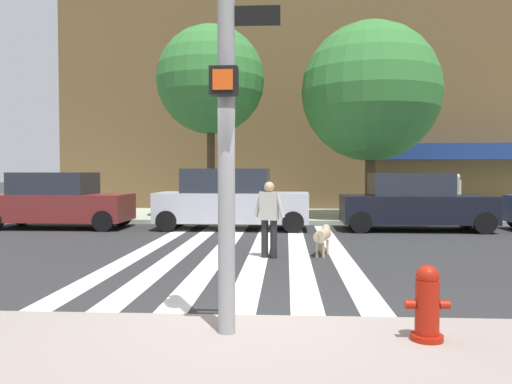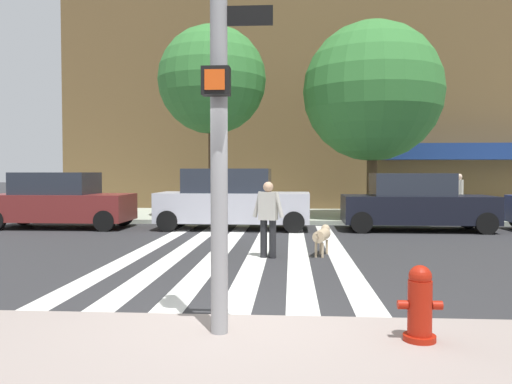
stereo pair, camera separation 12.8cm
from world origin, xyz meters
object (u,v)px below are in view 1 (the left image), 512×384
(street_tree_middle, at_px, (371,92))
(pedestrian_dog_walker, at_px, (269,215))
(pedestrian_bystander, at_px, (457,193))
(traffic_light_pole, at_px, (226,8))
(parked_car_behind_first, at_px, (231,200))
(parked_car_third_in_line, at_px, (414,203))
(fire_hydrant, at_px, (427,304))
(street_tree_nearest, at_px, (211,80))
(parked_car_near_curb, at_px, (58,201))
(dog_on_leash, at_px, (323,235))

(street_tree_middle, distance_m, pedestrian_dog_walker, 9.69)
(street_tree_middle, relative_size, pedestrian_bystander, 4.38)
(pedestrian_dog_walker, bearing_deg, traffic_light_pole, -92.51)
(traffic_light_pole, xyz_separation_m, parked_car_behind_first, (-1.17, 11.28, -2.58))
(parked_car_third_in_line, distance_m, pedestrian_dog_walker, 7.06)
(traffic_light_pole, distance_m, fire_hydrant, 3.63)
(street_tree_nearest, distance_m, pedestrian_dog_walker, 9.26)
(parked_car_near_curb, distance_m, street_tree_middle, 11.58)
(pedestrian_dog_walker, xyz_separation_m, dog_on_leash, (1.18, 0.43, -0.48))
(parked_car_near_curb, xyz_separation_m, street_tree_middle, (10.58, 2.67, 3.89))
(traffic_light_pole, bearing_deg, street_tree_middle, 75.13)
(street_tree_nearest, xyz_separation_m, pedestrian_dog_walker, (2.41, -7.85, -4.28))
(traffic_light_pole, height_order, dog_on_leash, traffic_light_pole)
(parked_car_near_curb, xyz_separation_m, parked_car_third_in_line, (11.52, 0.00, -0.02))
(street_tree_middle, height_order, pedestrian_bystander, street_tree_middle)
(parked_car_third_in_line, distance_m, street_tree_nearest, 8.40)
(street_tree_nearest, relative_size, street_tree_middle, 0.98)
(fire_hydrant, relative_size, parked_car_behind_first, 0.16)
(fire_hydrant, xyz_separation_m, street_tree_nearest, (-4.19, 13.69, 4.68))
(traffic_light_pole, xyz_separation_m, parked_car_near_curb, (-6.87, 11.28, -2.63))
(fire_hydrant, bearing_deg, dog_on_leash, 95.49)
(parked_car_near_curb, bearing_deg, street_tree_middle, 14.17)
(parked_car_near_curb, distance_m, dog_on_leash, 9.75)
(dog_on_leash, bearing_deg, parked_car_near_curb, 148.48)
(dog_on_leash, bearing_deg, pedestrian_bystander, 55.01)
(traffic_light_pole, bearing_deg, street_tree_nearest, 98.98)
(parked_car_third_in_line, bearing_deg, parked_car_near_curb, -180.00)
(street_tree_middle, xyz_separation_m, pedestrian_bystander, (3.11, -0.07, -3.70))
(parked_car_third_in_line, bearing_deg, street_tree_middle, 109.57)
(fire_hydrant, xyz_separation_m, pedestrian_bystander, (4.78, 13.95, 0.56))
(traffic_light_pole, bearing_deg, fire_hydrant, -2.02)
(parked_car_third_in_line, height_order, dog_on_leash, parked_car_third_in_line)
(pedestrian_bystander, bearing_deg, fire_hydrant, -108.91)
(parked_car_behind_first, bearing_deg, traffic_light_pole, -84.10)
(traffic_light_pole, relative_size, parked_car_third_in_line, 1.25)
(pedestrian_dog_walker, distance_m, pedestrian_bystander, 10.43)
(traffic_light_pole, xyz_separation_m, pedestrian_bystander, (6.81, 13.88, -2.44))
(traffic_light_pole, height_order, street_tree_nearest, street_tree_nearest)
(parked_car_third_in_line, xyz_separation_m, street_tree_middle, (-0.95, 2.67, 3.90))
(parked_car_near_curb, relative_size, pedestrian_bystander, 2.76)
(parked_car_behind_first, height_order, parked_car_third_in_line, parked_car_behind_first)
(fire_hydrant, xyz_separation_m, pedestrian_dog_walker, (-1.78, 5.83, 0.41))
(parked_car_third_in_line, relative_size, pedestrian_bystander, 2.83)
(parked_car_behind_first, distance_m, street_tree_middle, 6.75)
(traffic_light_pole, relative_size, pedestrian_dog_walker, 3.54)
(fire_hydrant, relative_size, street_tree_nearest, 0.11)
(fire_hydrant, height_order, street_tree_nearest, street_tree_nearest)
(parked_car_near_curb, relative_size, dog_on_leash, 4.00)
(street_tree_nearest, xyz_separation_m, pedestrian_bystander, (8.96, 0.26, -4.13))
(traffic_light_pole, xyz_separation_m, dog_on_leash, (1.43, 6.19, -3.08))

